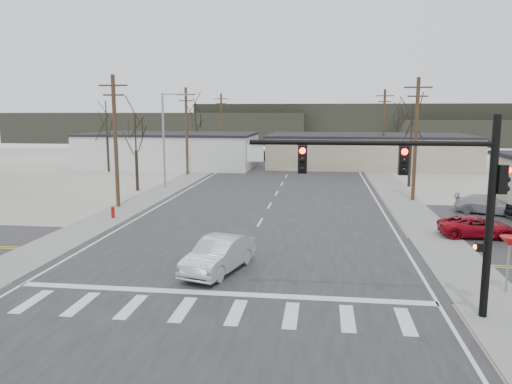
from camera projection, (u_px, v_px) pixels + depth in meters
The scene contains 28 objects.
ground at pixel (240, 257), 25.17m from camera, with size 140.00×140.00×0.00m, color silver.
main_road at pixel (271, 203), 39.84m from camera, with size 18.00×110.00×0.05m, color black.
cross_road at pixel (240, 257), 25.16m from camera, with size 90.00×10.00×0.04m, color black.
sidewalk_left at pixel (163, 191), 46.11m from camera, with size 3.00×90.00×0.06m, color gray.
sidewalk_right at pixel (398, 196), 43.35m from camera, with size 3.00×90.00×0.06m, color gray.
traffic_signal_mast at pixel (435, 188), 17.32m from camera, with size 8.95×0.43×7.20m.
fire_hydrant at pixel (113, 212), 34.25m from camera, with size 0.24×0.24×0.87m.
yield_sign at pixel (510, 244), 19.91m from camera, with size 0.80×0.80×2.35m.
building_left_far at pixel (170, 150), 66.03m from camera, with size 22.30×12.30×4.50m.
building_right_far at pixel (368, 150), 66.58m from camera, with size 26.30×14.30×4.30m.
upole_left_b at pixel (115, 139), 37.57m from camera, with size 2.20×0.30×10.00m.
upole_left_c at pixel (187, 130), 57.14m from camera, with size 2.20×0.30×10.00m.
upole_left_d at pixel (221, 125), 76.72m from camera, with size 2.20×0.30×10.00m.
upole_right_a at pixel (416, 137), 40.45m from camera, with size 2.20×0.30×10.00m.
upole_right_b at pixel (384, 128), 61.98m from camera, with size 2.20×0.30×10.00m.
streetlight_main at pixel (166, 135), 47.29m from camera, with size 2.40×0.25×9.00m.
tree_left_near at pixel (135, 134), 45.60m from camera, with size 3.30×3.30×7.35m.
tree_right_mid at pixel (412, 126), 48.04m from camera, with size 3.74×3.74×8.33m.
tree_left_far at pixel (196, 119), 71.00m from camera, with size 3.96×3.96×8.82m.
tree_right_far at pixel (398, 123), 73.21m from camera, with size 3.52×3.52×7.84m.
tree_left_mid at pixel (106, 120), 60.30m from camera, with size 3.96×3.96×8.82m.
hill_left at pixel (158, 128), 119.19m from camera, with size 70.00×18.00×7.00m, color #333026.
hill_center at pixel (370, 124), 116.44m from camera, with size 80.00×18.00×9.00m, color #333026.
sedan_crossing at pixel (219, 255), 22.74m from camera, with size 1.66×4.76×1.57m, color #A5ACAF.
car_far_a at pixel (305, 157), 70.41m from camera, with size 2.31×5.68×1.65m, color black.
car_far_b at pixel (261, 155), 75.40m from camera, with size 1.76×4.36×1.49m, color black.
car_parked_red at pixel (477, 227), 29.05m from camera, with size 2.01×4.35×1.21m, color maroon.
car_parked_silver at pixel (488, 205), 35.71m from camera, with size 1.84×4.53×1.31m, color #9EA2A8.
Camera 1 is at (3.99, -24.00, 7.28)m, focal length 35.00 mm.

